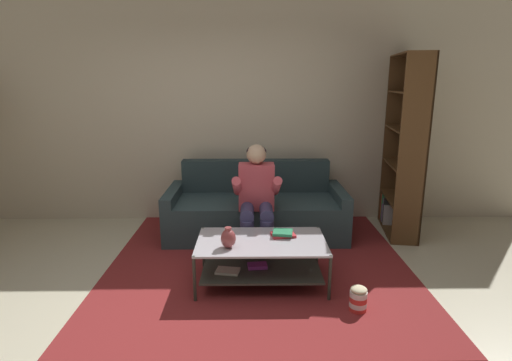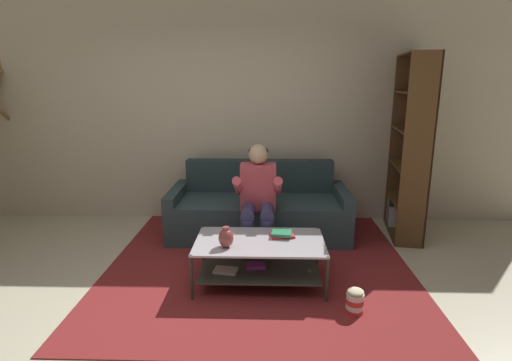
# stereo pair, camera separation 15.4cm
# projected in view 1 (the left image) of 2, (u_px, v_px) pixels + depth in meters

# --- Properties ---
(ground) EXTENTS (16.80, 16.80, 0.00)m
(ground) POSITION_uv_depth(u_px,v_px,m) (198.00, 319.00, 3.12)
(ground) COLOR beige
(back_partition) EXTENTS (8.40, 0.12, 2.90)m
(back_partition) POSITION_uv_depth(u_px,v_px,m) (219.00, 110.00, 5.16)
(back_partition) COLOR beige
(back_partition) RESTS_ON ground
(couch) EXTENTS (2.10, 0.91, 0.86)m
(couch) POSITION_uv_depth(u_px,v_px,m) (256.00, 211.00, 4.82)
(couch) COLOR #2D3F43
(couch) RESTS_ON ground
(person_seated_center) EXTENTS (0.50, 0.58, 1.17)m
(person_seated_center) POSITION_uv_depth(u_px,v_px,m) (257.00, 195.00, 4.21)
(person_seated_center) COLOR #3B385F
(person_seated_center) RESTS_ON ground
(coffee_table) EXTENTS (1.16, 0.68, 0.41)m
(coffee_table) POSITION_uv_depth(u_px,v_px,m) (260.00, 255.00, 3.63)
(coffee_table) COLOR #B8B3BD
(coffee_table) RESTS_ON ground
(area_rug) EXTENTS (3.00, 3.18, 0.01)m
(area_rug) POSITION_uv_depth(u_px,v_px,m) (258.00, 259.00, 4.18)
(area_rug) COLOR maroon
(area_rug) RESTS_ON ground
(vase) EXTENTS (0.13, 0.13, 0.18)m
(vase) POSITION_uv_depth(u_px,v_px,m) (228.00, 238.00, 3.43)
(vase) COLOR brown
(vase) RESTS_ON coffee_table
(book_stack) EXTENTS (0.24, 0.19, 0.05)m
(book_stack) POSITION_uv_depth(u_px,v_px,m) (283.00, 234.00, 3.70)
(book_stack) COLOR red
(book_stack) RESTS_ON coffee_table
(bookshelf) EXTENTS (0.44, 0.93, 2.12)m
(bookshelf) POSITION_uv_depth(u_px,v_px,m) (406.00, 158.00, 4.78)
(bookshelf) COLOR #55361C
(bookshelf) RESTS_ON ground
(popcorn_tub) EXTENTS (0.14, 0.14, 0.22)m
(popcorn_tub) POSITION_uv_depth(u_px,v_px,m) (358.00, 299.00, 3.21)
(popcorn_tub) COLOR red
(popcorn_tub) RESTS_ON ground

